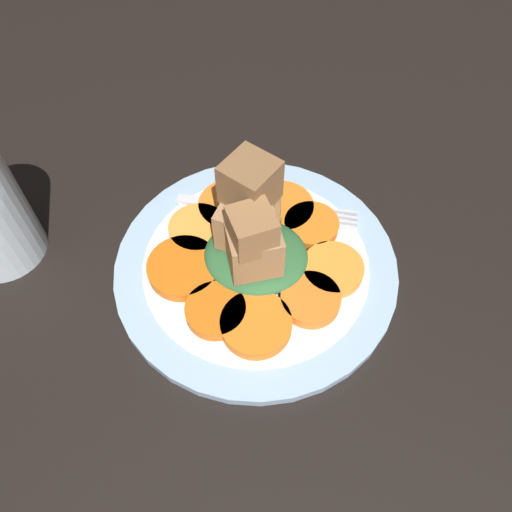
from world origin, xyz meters
The scene contains 13 objects.
table_slab centered at (0.00, 0.00, 1.00)cm, with size 120.00×120.00×2.00cm, color black.
plate centered at (0.00, 0.00, 2.52)cm, with size 26.52×26.52×1.05cm.
carrot_slice_0 centered at (-1.12, 6.68, 3.68)cm, with size 6.16×6.16×1.16cm, color orange.
carrot_slice_1 centered at (-5.43, 3.50, 3.68)cm, with size 5.32×5.32×1.16cm, color orange.
carrot_slice_2 centered at (-7.11, -0.30, 3.68)cm, with size 5.64×5.64×1.16cm, color orange.
carrot_slice_3 centered at (-4.66, -4.71, 3.68)cm, with size 5.33×5.33×1.16cm, color orange.
carrot_slice_4 centered at (-1.47, -6.41, 3.68)cm, with size 6.44×6.44×1.16cm, color orange.
carrot_slice_5 centered at (3.48, -5.81, 3.68)cm, with size 6.51×6.51×1.16cm, color orange.
carrot_slice_6 centered at (6.06, -2.44, 3.68)cm, with size 5.73×5.73×1.16cm, color orange.
carrot_slice_7 centered at (6.39, 2.10, 3.68)cm, with size 6.64×6.64×1.16cm, color #D45F13.
carrot_slice_8 centered at (2.55, 5.95, 3.68)cm, with size 5.31×5.31×1.16cm, color #D56014.
center_pile centered at (0.34, -0.24, 6.99)cm, with size 9.60×9.37×10.25cm.
fork centered at (-0.46, -6.26, 3.30)cm, with size 18.31×2.33×0.40cm.
Camera 1 is at (-4.31, 25.69, 41.86)cm, focal length 35.00 mm.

